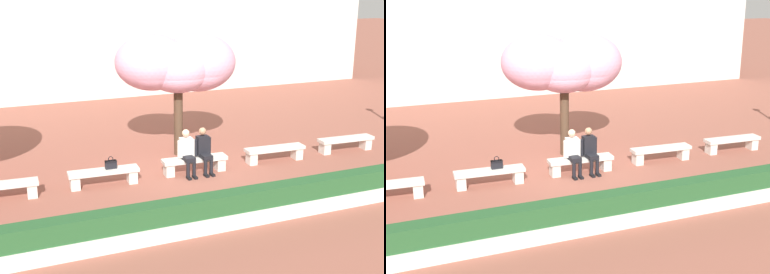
% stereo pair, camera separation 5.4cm
% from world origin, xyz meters
% --- Properties ---
extents(ground_plane, '(100.00, 100.00, 0.00)m').
position_xyz_m(ground_plane, '(0.00, 0.00, 0.00)').
color(ground_plane, '#8E5142').
extents(stone_bench_west_end, '(1.88, 0.53, 0.45)m').
position_xyz_m(stone_bench_west_end, '(-5.22, 0.00, 0.31)').
color(stone_bench_west_end, beige).
rests_on(stone_bench_west_end, ground).
extents(stone_bench_near_west, '(1.88, 0.53, 0.45)m').
position_xyz_m(stone_bench_near_west, '(-2.61, 0.00, 0.31)').
color(stone_bench_near_west, beige).
rests_on(stone_bench_near_west, ground).
extents(stone_bench_center, '(1.88, 0.53, 0.45)m').
position_xyz_m(stone_bench_center, '(0.00, 0.00, 0.31)').
color(stone_bench_center, beige).
rests_on(stone_bench_center, ground).
extents(stone_bench_near_east, '(1.88, 0.53, 0.45)m').
position_xyz_m(stone_bench_near_east, '(2.61, 0.00, 0.31)').
color(stone_bench_near_east, beige).
rests_on(stone_bench_near_east, ground).
extents(stone_bench_east_end, '(1.88, 0.53, 0.45)m').
position_xyz_m(stone_bench_east_end, '(5.22, 0.00, 0.31)').
color(stone_bench_east_end, beige).
rests_on(stone_bench_east_end, ground).
extents(person_seated_left, '(0.51, 0.68, 1.29)m').
position_xyz_m(person_seated_left, '(-0.25, -0.05, 0.70)').
color(person_seated_left, black).
rests_on(person_seated_left, ground).
extents(person_seated_right, '(0.51, 0.69, 1.29)m').
position_xyz_m(person_seated_right, '(0.26, -0.05, 0.70)').
color(person_seated_right, black).
rests_on(person_seated_right, ground).
extents(handbag, '(0.30, 0.15, 0.34)m').
position_xyz_m(handbag, '(-2.41, 0.01, 0.58)').
color(handbag, black).
rests_on(handbag, stone_bench_near_west).
extents(cherry_tree_main, '(3.76, 2.36, 3.73)m').
position_xyz_m(cherry_tree_main, '(0.21, 1.91, 2.82)').
color(cherry_tree_main, '#473323').
rests_on(cherry_tree_main, ground).
extents(planter_hedge_foreground, '(14.99, 0.50, 0.80)m').
position_xyz_m(planter_hedge_foreground, '(0.00, -3.46, 0.39)').
color(planter_hedge_foreground, beige).
rests_on(planter_hedge_foreground, ground).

